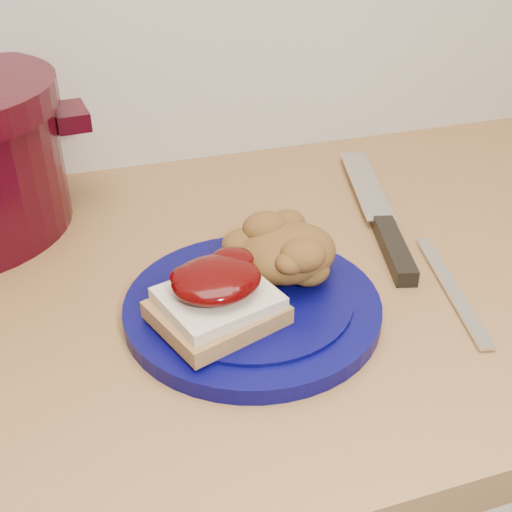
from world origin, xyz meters
name	(u,v)px	position (x,y,z in m)	size (l,w,h in m)	color
plate	(252,307)	(0.01, 1.43, 0.91)	(0.24, 0.24, 0.02)	#050440
sandwich	(217,297)	(-0.03, 1.41, 0.94)	(0.12, 0.12, 0.05)	olive
stuffing_mound	(287,252)	(0.05, 1.45, 0.94)	(0.10, 0.08, 0.05)	brown
chef_knife	(385,229)	(0.20, 1.52, 0.91)	(0.11, 0.31, 0.02)	black
butter_knife	(451,288)	(0.21, 1.40, 0.90)	(0.19, 0.01, 0.00)	silver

